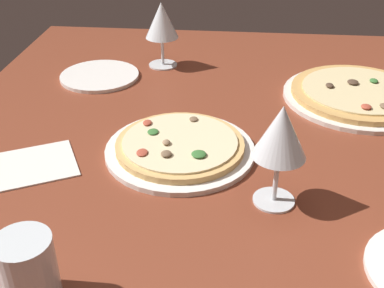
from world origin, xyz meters
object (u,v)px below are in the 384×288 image
(pizza_main, at_px, (180,147))
(wine_glass_far, at_px, (281,135))
(side_plate, at_px, (100,76))
(wine_glass_near, at_px, (162,22))
(pizza_side, at_px, (358,94))
(paper_menu, at_px, (23,167))
(water_glass, at_px, (29,276))

(pizza_main, relative_size, wine_glass_far, 1.63)
(side_plate, bearing_deg, wine_glass_near, 122.66)
(pizza_side, height_order, side_plate, pizza_side)
(wine_glass_near, distance_m, paper_menu, 0.54)
(wine_glass_far, distance_m, wine_glass_near, 0.61)
(pizza_main, xyz_separation_m, side_plate, (-0.33, -0.24, -0.01))
(water_glass, bearing_deg, pizza_side, 140.57)
(pizza_side, height_order, paper_menu, pizza_side)
(pizza_main, distance_m, paper_menu, 0.28)
(wine_glass_near, xyz_separation_m, side_plate, (0.09, -0.15, -0.11))
(wine_glass_far, height_order, wine_glass_near, wine_glass_far)
(paper_menu, bearing_deg, pizza_main, 78.98)
(pizza_main, height_order, pizza_side, same)
(pizza_side, distance_m, water_glass, 0.81)
(pizza_main, height_order, paper_menu, pizza_main)
(wine_glass_far, bearing_deg, pizza_side, 152.40)
(side_plate, relative_size, paper_menu, 1.06)
(pizza_main, bearing_deg, paper_menu, -73.95)
(wine_glass_near, relative_size, water_glass, 1.68)
(wine_glass_far, height_order, water_glass, wine_glass_far)
(pizza_side, relative_size, water_glass, 3.41)
(pizza_main, bearing_deg, wine_glass_far, 51.77)
(pizza_main, relative_size, pizza_side, 0.83)
(wine_glass_far, xyz_separation_m, water_glass, (0.23, -0.31, -0.08))
(pizza_main, height_order, wine_glass_near, wine_glass_near)
(pizza_side, xyz_separation_m, wine_glass_far, (0.40, -0.21, 0.11))
(wine_glass_far, distance_m, water_glass, 0.39)
(wine_glass_near, height_order, water_glass, wine_glass_near)
(wine_glass_near, relative_size, side_plate, 0.86)
(wine_glass_far, bearing_deg, water_glass, -53.19)
(pizza_side, bearing_deg, side_plate, -95.80)
(water_glass, bearing_deg, wine_glass_near, 176.56)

